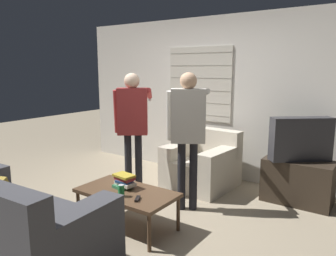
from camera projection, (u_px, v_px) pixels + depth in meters
ground_plane at (133, 218)px, 3.88m from camera, size 16.00×16.00×0.00m
wall_back at (213, 97)px, 5.29m from camera, size 5.20×0.08×2.55m
couch_blue at (6, 228)px, 2.94m from camera, size 1.93×1.04×0.91m
armchair_beige at (202, 165)px, 4.90m from camera, size 0.97×0.97×0.83m
coffee_table at (127, 194)px, 3.58m from camera, size 1.09×0.59×0.42m
tv_stand at (298, 181)px, 4.28m from camera, size 0.86×0.47×0.57m
tv at (301, 139)px, 4.18m from camera, size 0.73×0.65×0.56m
person_left_standing at (133, 118)px, 4.50m from camera, size 0.51×0.84×1.68m
person_right_standing at (188, 124)px, 3.95m from camera, size 0.51×0.86×1.70m
book_stack at (124, 181)px, 3.65m from camera, size 0.27×0.19×0.16m
soda_can at (121, 191)px, 3.41m from camera, size 0.07×0.07×0.13m
spare_remote at (138, 199)px, 3.33m from camera, size 0.10×0.13×0.02m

